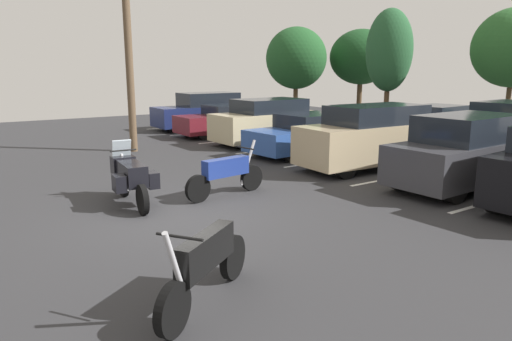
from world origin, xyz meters
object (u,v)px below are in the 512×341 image
Objects in this scene: motorcycle_second at (226,173)px; motorcycle_touring at (130,175)px; car_champagne at (267,121)px; car_maroon at (228,120)px; car_tan at (370,137)px; car_far_silver at (435,123)px; car_far_green at (503,126)px; utility_pole at (127,19)px; car_charcoal at (465,152)px; motorcycle_third at (205,264)px; car_blue at (310,134)px; car_navy at (203,111)px.

motorcycle_touring is at bearing -106.48° from motorcycle_second.
motorcycle_second is 0.50× the size of car_champagne.
car_maroon is 8.94m from car_tan.
car_far_silver is at bearing 46.52° from car_maroon.
car_far_green is 0.47× the size of utility_pole.
motorcycle_second is at bearing -89.89° from car_far_green.
car_far_silver is at bearing 63.77° from car_champagne.
car_charcoal is at bearing -68.31° from car_far_green.
motorcycle_second is 5.43m from motorcycle_third.
car_maroon is 12.05m from car_charcoal.
car_far_green is (0.62, 14.66, 0.23)m from motorcycle_touring.
car_champagne is 1.00× the size of car_charcoal.
car_blue is at bearing -0.72° from car_champagne.
car_maroon is 6.90m from utility_pole.
car_champagne is at bearing 125.66° from motorcycle_touring.
car_blue reaches higher than motorcycle_third.
car_far_green is (9.31, 6.88, 0.19)m from car_maroon.
utility_pole is at bearing 159.79° from motorcycle_touring.
motorcycle_third is 11.75m from car_blue.
car_blue is 0.54× the size of utility_pole.
car_far_silver is (0.51, 6.73, 0.03)m from car_blue.
utility_pole reaches higher than car_tan.
car_champagne is 2.80m from car_blue.
motorcycle_third is (4.54, -2.99, -0.01)m from motorcycle_second.
motorcycle_third is at bearing -33.43° from motorcycle_second.
car_blue is at bearing -94.30° from car_far_silver.
car_far_green is (-0.02, 12.49, 0.33)m from motorcycle_second.
car_blue is (-2.82, 7.79, 0.04)m from motorcycle_touring.
utility_pole is (-10.24, -5.24, 3.88)m from car_charcoal.
car_charcoal is 8.81m from car_far_silver.
motorcycle_touring is 0.47× the size of car_blue.
car_far_silver is (-5.67, 6.74, -0.20)m from car_charcoal.
car_far_silver is 13.45m from utility_pole.
car_charcoal is at bearing -0.29° from car_champagne.
car_tan is at bearing 120.40° from motorcycle_third.
car_charcoal reaches higher than car_champagne.
car_navy reaches higher than car_maroon.
car_far_green is (12.13, 6.71, -0.01)m from car_navy.
car_navy reaches higher than motorcycle_third.
car_navy reaches higher than car_far_green.
car_charcoal is at bearing -0.06° from car_maroon.
car_charcoal is at bearing 27.11° from utility_pole.
car_far_green is at bearing 86.94° from car_tan.
car_tan is (0.24, 7.59, 0.32)m from motorcycle_touring.
car_tan reaches higher than motorcycle_third.
car_charcoal reaches higher than car_far_green.
car_champagne is at bearing -1.30° from car_navy.
car_champagne reaches higher than car_blue.
motorcycle_third is at bearing -15.56° from utility_pole.
car_tan is (3.06, -0.20, 0.28)m from car_blue.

